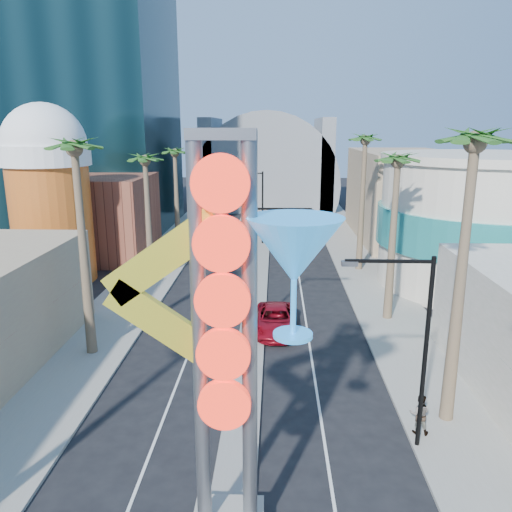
{
  "coord_description": "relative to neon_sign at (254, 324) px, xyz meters",
  "views": [
    {
      "loc": [
        1.38,
        -9.83,
        12.56
      ],
      "look_at": [
        0.2,
        20.55,
        4.71
      ],
      "focal_mm": 35.0,
      "sensor_mm": 36.0,
      "label": 1
    }
  ],
  "objects": [
    {
      "name": "sidewalk_west",
      "position": [
        -10.32,
        32.04,
        -7.23
      ],
      "size": [
        5.0,
        100.0,
        0.15
      ],
      "primitive_type": "cube",
      "color": "gray",
      "rests_on": "ground"
    },
    {
      "name": "sidewalk_east",
      "position": [
        8.68,
        32.04,
        -7.23
      ],
      "size": [
        5.0,
        100.0,
        0.15
      ],
      "primitive_type": "cube",
      "color": "gray",
      "rests_on": "ground"
    },
    {
      "name": "median",
      "position": [
        -0.82,
        35.04,
        -7.23
      ],
      "size": [
        1.6,
        84.0,
        0.15
      ],
      "primitive_type": "cube",
      "color": "gray",
      "rests_on": "ground"
    },
    {
      "name": "hotel_tower",
      "position": [
        -22.82,
        49.04,
        17.69
      ],
      "size": [
        20.0,
        20.0,
        50.0
      ],
      "primitive_type": "cube",
      "color": "black",
      "rests_on": "ground"
    },
    {
      "name": "brick_filler_west",
      "position": [
        -16.82,
        35.04,
        -3.31
      ],
      "size": [
        10.0,
        10.0,
        8.0
      ],
      "primitive_type": "cube",
      "color": "brown",
      "rests_on": "ground"
    },
    {
      "name": "filler_east",
      "position": [
        15.18,
        45.04,
        -2.31
      ],
      "size": [
        10.0,
        20.0,
        10.0
      ],
      "primitive_type": "cube",
      "color": "tan",
      "rests_on": "ground"
    },
    {
      "name": "beer_mug",
      "position": [
        -17.82,
        27.04,
        0.54
      ],
      "size": [
        7.0,
        7.0,
        14.5
      ],
      "color": "#CC501B",
      "rests_on": "ground"
    },
    {
      "name": "turquoise_building",
      "position": [
        17.18,
        27.04,
        -2.06
      ],
      "size": [
        16.6,
        16.6,
        10.6
      ],
      "color": "beige",
      "rests_on": "ground"
    },
    {
      "name": "canopy",
      "position": [
        -0.82,
        69.04,
        -3.0
      ],
      "size": [
        22.0,
        16.0,
        22.0
      ],
      "color": "slate",
      "rests_on": "ground"
    },
    {
      "name": "neon_sign",
      "position": [
        0.0,
        0.0,
        0.0
      ],
      "size": [
        6.53,
        2.6,
        12.55
      ],
      "color": "gray",
      "rests_on": "ground"
    },
    {
      "name": "streetlight_0",
      "position": [
        -0.27,
        17.04,
        -2.43
      ],
      "size": [
        3.79,
        0.25,
        8.0
      ],
      "color": "black",
      "rests_on": "ground"
    },
    {
      "name": "streetlight_1",
      "position": [
        -1.36,
        41.04,
        -2.43
      ],
      "size": [
        3.79,
        0.25,
        8.0
      ],
      "color": "black",
      "rests_on": "ground"
    },
    {
      "name": "streetlight_2",
      "position": [
        5.91,
        5.04,
        -2.47
      ],
      "size": [
        3.45,
        0.25,
        8.0
      ],
      "color": "black",
      "rests_on": "ground"
    },
    {
      "name": "palm_1",
      "position": [
        -9.82,
        13.04,
        3.52
      ],
      "size": [
        2.4,
        2.4,
        12.7
      ],
      "color": "brown",
      "rests_on": "ground"
    },
    {
      "name": "palm_2",
      "position": [
        -9.82,
        27.04,
        2.17
      ],
      "size": [
        2.4,
        2.4,
        11.2
      ],
      "color": "brown",
      "rests_on": "ground"
    },
    {
      "name": "palm_3",
      "position": [
        -9.82,
        39.04,
        2.17
      ],
      "size": [
        2.4,
        2.4,
        11.2
      ],
      "color": "brown",
      "rests_on": "ground"
    },
    {
      "name": "palm_5",
      "position": [
        8.18,
        7.04,
        3.96
      ],
      "size": [
        2.4,
        2.4,
        13.2
      ],
      "color": "brown",
      "rests_on": "ground"
    },
    {
      "name": "palm_6",
      "position": [
        8.18,
        19.04,
        2.62
      ],
      "size": [
        2.4,
        2.4,
        11.7
      ],
      "color": "brown",
      "rests_on": "ground"
    },
    {
      "name": "palm_7",
      "position": [
        8.18,
        31.04,
        3.52
      ],
      "size": [
        2.4,
        2.4,
        12.7
      ],
      "color": "brown",
      "rests_on": "ground"
    },
    {
      "name": "red_pickup",
      "position": [
        0.67,
        16.76,
        -6.54
      ],
      "size": [
        2.55,
        5.51,
        1.53
      ],
      "primitive_type": "imported",
      "rotation": [
        0.0,
        0.0,
        -0.0
      ],
      "color": "maroon",
      "rests_on": "ground"
    },
    {
      "name": "pedestrian_b",
      "position": [
        6.64,
        5.86,
        -6.29
      ],
      "size": [
        0.97,
        0.82,
        1.74
      ],
      "primitive_type": "imported",
      "rotation": [
        0.0,
        0.0,
        2.93
      ],
      "color": "gray",
      "rests_on": "sidewalk_east"
    }
  ]
}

